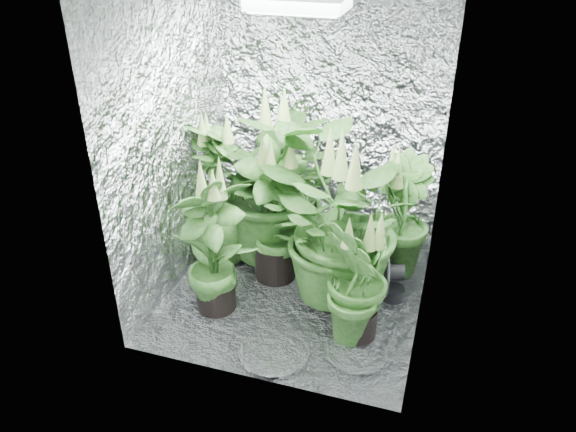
% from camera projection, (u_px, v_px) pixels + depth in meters
% --- Properties ---
extents(ground, '(1.60, 1.60, 0.00)m').
position_uv_depth(ground, '(296.00, 293.00, 3.72)').
color(ground, silver).
rests_on(ground, ground).
extents(walls, '(1.62, 1.62, 2.00)m').
position_uv_depth(walls, '(297.00, 153.00, 3.24)').
color(walls, silver).
rests_on(walls, ground).
extents(grow_lamp, '(0.50, 0.30, 0.22)m').
position_uv_depth(grow_lamp, '(298.00, 2.00, 2.83)').
color(grow_lamp, gray).
rests_on(grow_lamp, ceiling).
extents(plant_a, '(1.08, 1.08, 1.25)m').
position_uv_depth(plant_a, '(276.00, 182.00, 3.83)').
color(plant_a, black).
rests_on(plant_a, ground).
extents(plant_b, '(0.71, 0.71, 1.05)m').
position_uv_depth(plant_b, '(275.00, 215.00, 3.66)').
color(plant_b, black).
rests_on(plant_b, ground).
extents(plant_c, '(0.62, 0.62, 0.92)m').
position_uv_depth(plant_c, '(399.00, 219.00, 3.75)').
color(plant_c, black).
rests_on(plant_c, ground).
extents(plant_d, '(0.80, 0.80, 1.11)m').
position_uv_depth(plant_d, '(220.00, 192.00, 3.88)').
color(plant_d, black).
rests_on(plant_d, ground).
extents(plant_e, '(1.20, 1.20, 1.17)m').
position_uv_depth(plant_e, '(338.00, 226.00, 3.39)').
color(plant_e, black).
rests_on(plant_e, ground).
extents(plant_f, '(0.70, 0.70, 1.02)m').
position_uv_depth(plant_f, '(212.00, 244.00, 3.36)').
color(plant_f, black).
rests_on(plant_f, ground).
extents(plant_g, '(0.54, 0.54, 0.87)m').
position_uv_depth(plant_g, '(358.00, 283.00, 3.15)').
color(plant_g, black).
rests_on(plant_g, ground).
extents(circulation_fan, '(0.18, 0.32, 0.37)m').
position_uv_depth(circulation_fan, '(390.00, 278.00, 3.60)').
color(circulation_fan, black).
rests_on(circulation_fan, ground).
extents(plant_label, '(0.06, 0.03, 0.09)m').
position_uv_depth(plant_label, '(365.00, 302.00, 3.16)').
color(plant_label, white).
rests_on(plant_label, plant_g).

